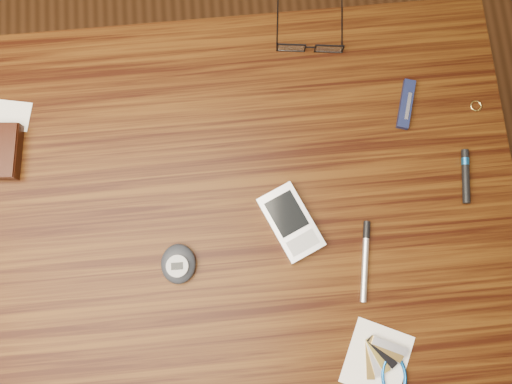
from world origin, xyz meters
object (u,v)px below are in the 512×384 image
(notepad_keys, at_px, (386,366))
(desk, at_px, (223,220))
(eyeglasses, at_px, (310,45))
(pocket_knife, at_px, (406,104))
(pedometer, at_px, (178,264))
(pda_phone, at_px, (291,222))
(silver_pen, at_px, (365,255))

(notepad_keys, bearing_deg, desk, 132.24)
(eyeglasses, height_order, pocket_knife, eyeglasses)
(pedometer, xyz_separation_m, pocket_knife, (0.40, 0.24, -0.01))
(desk, bearing_deg, eyeglasses, 56.81)
(desk, relative_size, pda_phone, 7.42)
(pda_phone, distance_m, silver_pen, 0.13)
(eyeglasses, relative_size, notepad_keys, 0.99)
(pedometer, bearing_deg, silver_pen, -2.25)
(pocket_knife, bearing_deg, desk, -154.89)
(pda_phone, distance_m, pocket_knife, 0.29)
(pedometer, relative_size, pocket_knife, 0.73)
(eyeglasses, distance_m, pda_phone, 0.31)
(pda_phone, height_order, pedometer, pedometer)
(pda_phone, xyz_separation_m, silver_pen, (0.12, -0.06, -0.00))
(notepad_keys, bearing_deg, silver_pen, 93.18)
(eyeglasses, bearing_deg, pda_phone, -101.97)
(desk, xyz_separation_m, pedometer, (-0.07, -0.08, 0.11))
(eyeglasses, relative_size, pocket_knife, 1.49)
(notepad_keys, relative_size, silver_pen, 1.03)
(silver_pen, bearing_deg, eyeglasses, 97.86)
(eyeglasses, xyz_separation_m, pda_phone, (-0.06, -0.31, -0.00))
(notepad_keys, bearing_deg, pocket_knife, 77.69)
(desk, height_order, silver_pen, silver_pen)
(eyeglasses, relative_size, pda_phone, 0.98)
(desk, height_order, pda_phone, pda_phone)
(notepad_keys, bearing_deg, pda_phone, 117.78)
(notepad_keys, relative_size, pocket_knife, 1.51)
(pda_phone, bearing_deg, pocket_knife, 40.36)
(desk, xyz_separation_m, pocket_knife, (0.33, 0.16, 0.11))
(pedometer, bearing_deg, desk, 48.59)
(pedometer, height_order, notepad_keys, pedometer)
(desk, distance_m, pda_phone, 0.16)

